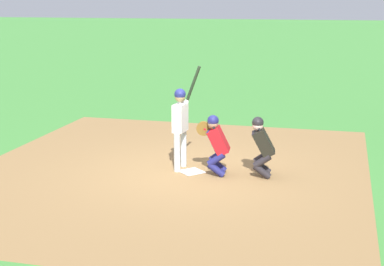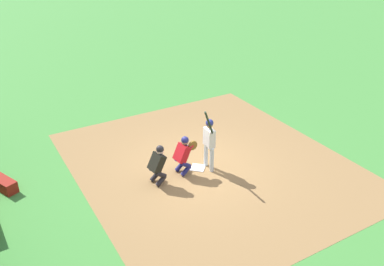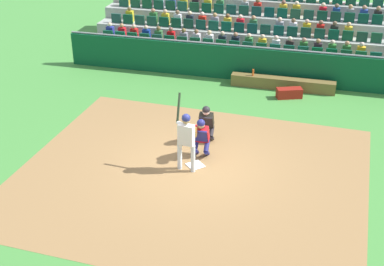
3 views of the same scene
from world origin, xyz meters
TOP-DOWN VIEW (x-y plane):
  - ground_plane at (0.00, 0.00)m, footprint 160.00×160.00m
  - infield_dirt_patch at (0.00, 0.50)m, footprint 9.82×8.66m
  - home_plate_marker at (0.00, 0.00)m, footprint 0.62×0.62m
  - batter_at_plate at (0.20, 0.28)m, footprint 0.58×0.53m
  - catcher_crouching at (-0.03, -0.52)m, footprint 0.48×0.73m
  - home_plate_umpire at (0.03, -1.46)m, footprint 0.49×0.51m
  - dugout_wall at (0.00, -6.81)m, footprint 14.07×0.24m
  - dugout_bench at (-1.78, -6.26)m, footprint 3.89×0.40m
  - water_bottle_on_bench at (-0.64, -6.22)m, footprint 0.07×0.07m
  - equipment_duffel_bag at (-2.10, -5.50)m, footprint 0.98×0.66m
  - bleacher_stand at (0.01, -10.98)m, footprint 14.24×4.17m

SIDE VIEW (x-z plane):
  - ground_plane at x=0.00m, z-range 0.00..0.00m
  - infield_dirt_patch at x=0.00m, z-range 0.00..0.01m
  - home_plate_marker at x=0.00m, z-range 0.01..0.02m
  - equipment_duffel_bag at x=-2.10m, z-range 0.00..0.37m
  - dugout_bench at x=-1.78m, z-range 0.00..0.44m
  - water_bottle_on_bench at x=-0.64m, z-range 0.44..0.69m
  - dugout_wall at x=0.00m, z-range -0.03..1.38m
  - home_plate_umpire at x=0.03m, z-range 0.06..1.33m
  - catcher_crouching at x=-0.03m, z-range 0.07..1.35m
  - bleacher_stand at x=0.01m, z-range -0.55..2.10m
  - batter_at_plate at x=0.20m, z-range -0.02..2.19m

